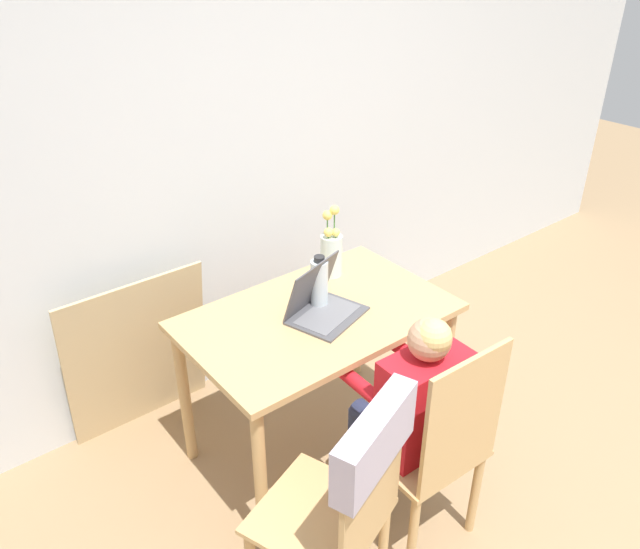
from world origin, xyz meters
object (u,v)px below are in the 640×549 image
at_px(laptop, 321,303).
at_px(water_bottle, 319,283).
at_px(person_seated, 412,399).
at_px(flower_vase, 331,251).
at_px(chair_spare, 352,487).
at_px(chair_occupied, 434,446).

relative_size(laptop, water_bottle, 1.52).
xyz_separation_m(person_seated, flower_vase, (0.23, 0.76, 0.24)).
bearing_deg(chair_spare, laptop, -141.69).
distance_m(person_seated, water_bottle, 0.63).
bearing_deg(flower_vase, person_seated, -106.69).
xyz_separation_m(chair_spare, person_seated, (0.46, 0.19, -0.02)).
xyz_separation_m(person_seated, water_bottle, (0.02, 0.58, 0.23)).
bearing_deg(water_bottle, chair_occupied, -91.76).
relative_size(chair_occupied, flower_vase, 2.85).
height_order(laptop, flower_vase, flower_vase).
bearing_deg(water_bottle, flower_vase, 40.28).
distance_m(chair_occupied, water_bottle, 0.80).
bearing_deg(flower_vase, chair_spare, -125.95).
bearing_deg(chair_occupied, chair_spare, 9.31).
xyz_separation_m(chair_occupied, water_bottle, (0.02, 0.71, 0.37)).
relative_size(chair_spare, flower_vase, 2.88).
bearing_deg(laptop, water_bottle, 38.83).
distance_m(chair_spare, laptop, 0.85).
height_order(person_seated, laptop, person_seated).
bearing_deg(laptop, chair_spare, -138.91).
relative_size(person_seated, flower_vase, 2.99).
bearing_deg(laptop, flower_vase, 26.18).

